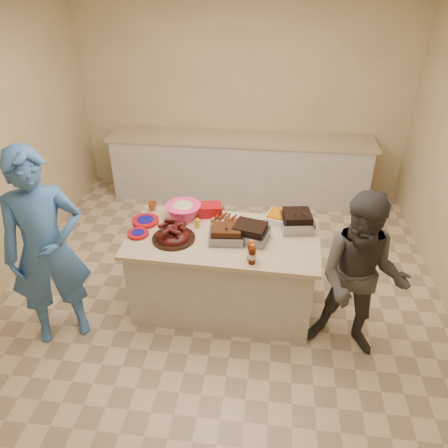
# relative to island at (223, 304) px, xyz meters

# --- Properties ---
(room) EXTENTS (4.50, 5.00, 2.70)m
(room) POSITION_rel_island_xyz_m (-0.05, 0.12, 0.00)
(room) COLOR beige
(room) RESTS_ON ground
(back_counter) EXTENTS (3.60, 0.64, 0.90)m
(back_counter) POSITION_rel_island_xyz_m (-0.05, 2.32, 0.45)
(back_counter) COLOR beige
(back_counter) RESTS_ON ground
(island) EXTENTS (1.76, 0.97, 0.82)m
(island) POSITION_rel_island_xyz_m (0.00, 0.00, 0.00)
(island) COLOR beige
(island) RESTS_ON ground
(rib_platter) EXTENTS (0.49, 0.49, 0.16)m
(rib_platter) POSITION_rel_island_xyz_m (-0.44, -0.10, 0.82)
(rib_platter) COLOR #450C0C
(rib_platter) RESTS_ON island
(pulled_pork_tray) EXTENTS (0.32, 0.25, 0.09)m
(pulled_pork_tray) POSITION_rel_island_xyz_m (0.04, -0.07, 0.82)
(pulled_pork_tray) COLOR #47230F
(pulled_pork_tray) RESTS_ON island
(brisket_tray) EXTENTS (0.37, 0.33, 0.09)m
(brisket_tray) POSITION_rel_island_xyz_m (0.24, -0.02, 0.82)
(brisket_tray) COLOR black
(brisket_tray) RESTS_ON island
(roasting_pan) EXTENTS (0.33, 0.33, 0.12)m
(roasting_pan) POSITION_rel_island_xyz_m (0.66, 0.22, 0.82)
(roasting_pan) COLOR gray
(roasting_pan) RESTS_ON island
(coleslaw_bowl) EXTENTS (0.36, 0.36, 0.24)m
(coleslaw_bowl) POSITION_rel_island_xyz_m (-0.42, 0.28, 0.82)
(coleslaw_bowl) COLOR #FC307D
(coleslaw_bowl) RESTS_ON island
(sausage_plate) EXTENTS (0.39, 0.39, 0.05)m
(sausage_plate) POSITION_rel_island_xyz_m (0.01, 0.26, 0.82)
(sausage_plate) COLOR silver
(sausage_plate) RESTS_ON island
(mac_cheese_dish) EXTENTS (0.39, 0.33, 0.09)m
(mac_cheese_dish) POSITION_rel_island_xyz_m (0.55, 0.32, 0.82)
(mac_cheese_dish) COLOR orange
(mac_cheese_dish) RESTS_ON island
(bbq_bottle_a) EXTENTS (0.07, 0.07, 0.19)m
(bbq_bottle_a) POSITION_rel_island_xyz_m (0.27, -0.33, 0.82)
(bbq_bottle_a) COLOR #441407
(bbq_bottle_a) RESTS_ON island
(bbq_bottle_b) EXTENTS (0.06, 0.06, 0.18)m
(bbq_bottle_b) POSITION_rel_island_xyz_m (0.28, -0.37, 0.82)
(bbq_bottle_b) COLOR #441407
(bbq_bottle_b) RESTS_ON island
(mustard_bottle) EXTENTS (0.04, 0.04, 0.12)m
(mustard_bottle) POSITION_rel_island_xyz_m (-0.26, 0.12, 0.82)
(mustard_bottle) COLOR gold
(mustard_bottle) RESTS_ON island
(sauce_bowl) EXTENTS (0.15, 0.05, 0.15)m
(sauce_bowl) POSITION_rel_island_xyz_m (0.01, 0.13, 0.82)
(sauce_bowl) COLOR silver
(sauce_bowl) RESTS_ON island
(plate_stack_large) EXTENTS (0.26, 0.26, 0.03)m
(plate_stack_large) POSITION_rel_island_xyz_m (-0.77, 0.15, 0.82)
(plate_stack_large) COLOR #A40A11
(plate_stack_large) RESTS_ON island
(plate_stack_small) EXTENTS (0.20, 0.20, 0.03)m
(plate_stack_small) POSITION_rel_island_xyz_m (-0.77, -0.07, 0.82)
(plate_stack_small) COLOR #A40A11
(plate_stack_small) RESTS_ON island
(plastic_cup) EXTENTS (0.10, 0.09, 0.10)m
(plastic_cup) POSITION_rel_island_xyz_m (-0.76, 0.39, 0.82)
(plastic_cup) COLOR brown
(plastic_cup) RESTS_ON island
(basket_stack) EXTENTS (0.25, 0.21, 0.11)m
(basket_stack) POSITION_rel_island_xyz_m (-0.18, 0.37, 0.82)
(basket_stack) COLOR #A40A11
(basket_stack) RESTS_ON island
(guest_blue) EXTENTS (1.46, 1.92, 0.44)m
(guest_blue) POSITION_rel_island_xyz_m (-1.42, -0.52, 0.00)
(guest_blue) COLOR #3C6DB6
(guest_blue) RESTS_ON ground
(guest_gray) EXTENTS (1.09, 1.66, 0.58)m
(guest_gray) POSITION_rel_island_xyz_m (1.17, -0.40, 0.00)
(guest_gray) COLOR #45423E
(guest_gray) RESTS_ON ground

